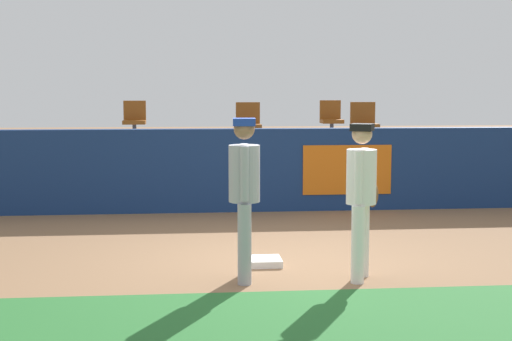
% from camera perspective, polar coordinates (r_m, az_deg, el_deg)
% --- Properties ---
extents(ground_plane, '(60.00, 60.00, 0.00)m').
position_cam_1_polar(ground_plane, '(8.75, 1.37, -7.22)').
color(ground_plane, '#846042').
extents(grass_foreground_strip, '(18.00, 2.80, 0.01)m').
position_cam_1_polar(grass_foreground_strip, '(6.29, 4.21, -12.74)').
color(grass_foreground_strip, '#26662B').
rests_on(grass_foreground_strip, ground_plane).
extents(first_base, '(0.40, 0.40, 0.08)m').
position_cam_1_polar(first_base, '(8.68, 0.62, -7.06)').
color(first_base, white).
rests_on(first_base, ground_plane).
extents(player_fielder_home, '(0.47, 0.48, 1.69)m').
position_cam_1_polar(player_fielder_home, '(7.95, 8.19, -1.53)').
color(player_fielder_home, white).
rests_on(player_fielder_home, ground_plane).
extents(player_runner_visitor, '(0.35, 0.49, 1.75)m').
position_cam_1_polar(player_runner_visitor, '(7.81, -0.91, -1.32)').
color(player_runner_visitor, '#9EA3AD').
rests_on(player_runner_visitor, ground_plane).
extents(field_wall, '(18.00, 0.26, 1.38)m').
position_cam_1_polar(field_wall, '(12.29, -0.63, 0.04)').
color(field_wall, navy).
rests_on(field_wall, ground_plane).
extents(bleacher_platform, '(18.00, 4.80, 0.95)m').
position_cam_1_polar(bleacher_platform, '(14.86, -1.48, 0.32)').
color(bleacher_platform, '#59595E').
rests_on(bleacher_platform, ground_plane).
extents(seat_front_center, '(0.45, 0.44, 0.84)m').
position_cam_1_polar(seat_front_center, '(13.67, -0.59, 3.76)').
color(seat_front_center, '#4C4C51').
rests_on(seat_front_center, bleacher_platform).
extents(seat_back_left, '(0.46, 0.44, 0.84)m').
position_cam_1_polar(seat_back_left, '(15.46, -9.39, 3.99)').
color(seat_back_left, '#4C4C51').
rests_on(seat_back_left, bleacher_platform).
extents(seat_back_right, '(0.45, 0.44, 0.84)m').
position_cam_1_polar(seat_back_right, '(15.72, 5.84, 4.08)').
color(seat_back_right, '#4C4C51').
rests_on(seat_back_right, bleacher_platform).
extents(seat_front_right, '(0.47, 0.44, 0.84)m').
position_cam_1_polar(seat_front_right, '(14.02, 8.36, 3.76)').
color(seat_front_right, '#4C4C51').
rests_on(seat_front_right, bleacher_platform).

